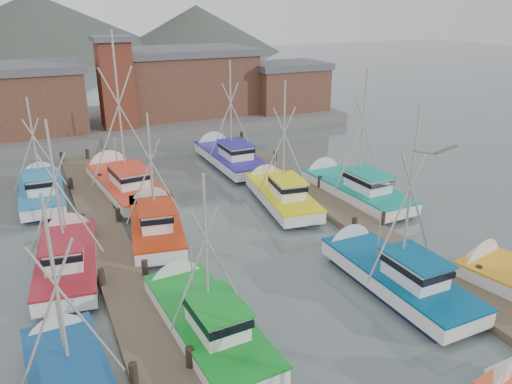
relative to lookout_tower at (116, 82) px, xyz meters
name	(u,v)px	position (x,y,z in m)	size (l,w,h in m)	color
ground	(307,307)	(2.00, -33.00, -5.55)	(260.00, 260.00, 0.00)	#4D5C58
dock_left	(129,293)	(-5.00, -28.96, -5.34)	(2.30, 46.00, 1.50)	brown
dock_right	(378,237)	(9.00, -28.96, -5.34)	(2.30, 46.00, 1.50)	brown
quay	(133,123)	(2.00, 4.00, -4.95)	(44.00, 16.00, 1.20)	slate
shed_left	(14,98)	(-9.00, 2.00, -1.21)	(12.72, 8.48, 6.20)	brown
shed_center	(185,80)	(8.00, 4.00, -0.86)	(14.84, 9.54, 6.90)	brown
shed_right	(287,86)	(19.00, 1.00, -1.71)	(8.48, 6.36, 5.20)	brown
lookout_tower	(116,82)	(0.00, 0.00, 0.00)	(3.60, 3.60, 8.50)	maroon
distant_hills	(7,58)	(-10.76, 89.59, -5.55)	(175.00, 140.00, 42.00)	#444F42
boat_4	(203,318)	(-2.77, -32.79, -4.87)	(3.25, 8.90, 7.78)	#101935
boat_5	(390,273)	(6.45, -33.06, -4.87)	(3.84, 9.14, 9.62)	#101935
boat_6	(71,384)	(-7.99, -34.49, -4.87)	(3.41, 8.27, 8.37)	#101935
boat_8	(155,222)	(-2.21, -22.71, -4.87)	(4.05, 8.97, 7.93)	#101935
boat_9	(279,194)	(6.47, -21.63, -4.87)	(3.80, 8.98, 8.94)	#101935
boat_10	(68,256)	(-7.22, -24.99, -4.87)	(3.73, 9.04, 8.54)	#101935
boat_11	(351,188)	(11.49, -22.67, -4.87)	(3.97, 9.73, 9.71)	#101935
boat_12	(123,182)	(-2.56, -14.89, -4.86)	(4.78, 10.73, 12.05)	#101935
boat_13	(228,156)	(6.54, -12.19, -4.87)	(3.85, 9.94, 9.43)	#101935
boat_14	(42,190)	(-7.90, -14.16, -4.87)	(3.27, 8.77, 7.81)	#101935
gull_near	(435,152)	(2.42, -38.92, 3.10)	(1.55, 0.62, 0.24)	gray
gull_far	(329,127)	(6.70, -26.86, 0.78)	(1.54, 0.60, 0.24)	gray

